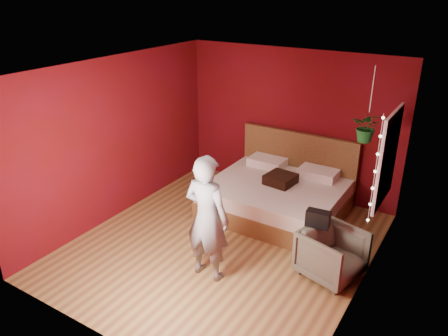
{
  "coord_description": "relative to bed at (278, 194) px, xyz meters",
  "views": [
    {
      "loc": [
        2.94,
        -4.69,
        3.62
      ],
      "look_at": [
        -0.23,
        0.4,
        1.04
      ],
      "focal_mm": 35.0,
      "sensor_mm": 36.0,
      "label": 1
    }
  ],
  "objects": [
    {
      "name": "person",
      "position": [
        -0.03,
        -2.1,
        0.55
      ],
      "size": [
        0.63,
        0.42,
        1.71
      ],
      "primitive_type": "imported",
      "rotation": [
        0.0,
        0.0,
        3.15
      ],
      "color": "slate",
      "rests_on": "ground"
    },
    {
      "name": "bed",
      "position": [
        0.0,
        0.0,
        0.0
      ],
      "size": [
        2.14,
        1.82,
        1.18
      ],
      "color": "brown",
      "rests_on": "ground"
    },
    {
      "name": "fairy_lights",
      "position": [
        1.7,
        -1.01,
        1.19
      ],
      "size": [
        0.04,
        0.04,
        1.45
      ],
      "color": "silver",
      "rests_on": "room_walls"
    },
    {
      "name": "floor",
      "position": [
        -0.24,
        -1.39,
        -0.31
      ],
      "size": [
        4.5,
        4.5,
        0.0
      ],
      "primitive_type": "plane",
      "color": "olive",
      "rests_on": "ground"
    },
    {
      "name": "room_walls",
      "position": [
        -0.24,
        -1.39,
        1.37
      ],
      "size": [
        4.04,
        4.54,
        2.62
      ],
      "color": "maroon",
      "rests_on": "ground"
    },
    {
      "name": "armchair",
      "position": [
        1.36,
        -1.26,
        0.03
      ],
      "size": [
        0.91,
        0.89,
        0.68
      ],
      "primitive_type": "imported",
      "rotation": [
        0.0,
        0.0,
        1.3
      ],
      "color": "#5E5C4A",
      "rests_on": "ground"
    },
    {
      "name": "throw_pillow",
      "position": [
        0.04,
        -0.04,
        0.31
      ],
      "size": [
        0.49,
        0.49,
        0.16
      ],
      "primitive_type": "cube",
      "rotation": [
        0.0,
        0.0,
        -0.11
      ],
      "color": "black",
      "rests_on": "bed"
    },
    {
      "name": "window",
      "position": [
        1.73,
        -0.49,
        1.19
      ],
      "size": [
        0.05,
        0.97,
        1.27
      ],
      "color": "white",
      "rests_on": "room_walls"
    },
    {
      "name": "hanging_plant",
      "position": [
        1.33,
        -0.11,
        1.44
      ],
      "size": [
        0.4,
        0.35,
        1.07
      ],
      "color": "silver",
      "rests_on": "room_walls"
    },
    {
      "name": "handbag",
      "position": [
        1.13,
        -1.25,
        0.48
      ],
      "size": [
        0.32,
        0.18,
        0.22
      ],
      "primitive_type": "cube",
      "rotation": [
        0.0,
        0.0,
        0.1
      ],
      "color": "black",
      "rests_on": "armchair"
    }
  ]
}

